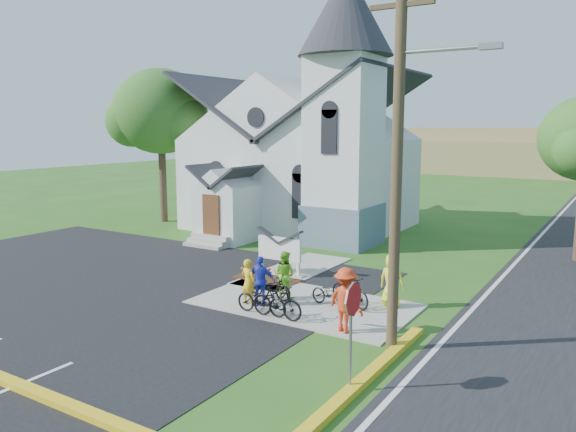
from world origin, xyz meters
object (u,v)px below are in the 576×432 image
Objects in this scene: stop_sign at (352,314)px; cyclist_1 at (285,274)px; cyclist_2 at (261,281)px; church_sign at (280,249)px; bike_0 at (262,300)px; cyclist_3 at (346,300)px; bike_4 at (331,294)px; bike_3 at (350,291)px; utility_pole at (400,141)px; bike_2 at (269,286)px; bike_1 at (277,302)px; cyclist_0 at (248,282)px; cyclist_4 at (392,280)px.

cyclist_1 is at bearing 134.58° from stop_sign.
cyclist_2 reaches higher than cyclist_1.
church_sign reaches higher than bike_0.
cyclist_3 reaches higher than bike_4.
stop_sign is 1.43× the size of bike_3.
bike_2 is (-5.09, 1.76, -4.92)m from utility_pole.
bike_1 is at bearing 126.09° from cyclist_2.
cyclist_3 reaches higher than cyclist_2.
bike_2 is at bearing 41.48° from bike_1.
cyclist_0 is (-5.30, 0.89, -4.59)m from utility_pole.
church_sign is 4.43m from bike_4.
utility_pole is 6.43× the size of bike_4.
utility_pole is 5.76× the size of bike_1.
utility_pole reaches higher than bike_0.
church_sign is 0.89× the size of stop_sign.
stop_sign is at bearing -134.19° from bike_2.
bike_4 is (2.11, 0.41, -0.02)m from bike_2.
bike_2 is 4.03m from cyclist_4.
bike_4 is at bearing -23.65° from bike_1.
stop_sign is 1.51× the size of bike_2.
cyclist_2 is at bearing 143.29° from bike_3.
cyclist_3 is at bearing -114.65° from bike_2.
bike_3 is at bearing -48.99° from cyclist_3.
stop_sign reaches higher than bike_3.
cyclist_3 reaches higher than cyclist_0.
cyclist_4 reaches higher than bike_0.
bike_1 is at bearing 20.87° from cyclist_3.
cyclist_4 is at bearing -161.24° from cyclist_1.
bike_4 is (0.85, 1.88, -0.11)m from bike_1.
cyclist_1 reaches higher than bike_2.
cyclist_3 is at bearing 165.91° from utility_pole.
stop_sign is 1.45× the size of cyclist_4.
bike_4 is at bearing -82.21° from bike_2.
cyclist_4 is (-1.41, 5.90, -0.88)m from stop_sign.
cyclist_2 reaches higher than bike_3.
cyclist_3 is (3.49, -1.37, 0.49)m from bike_2.
bike_3 is 1.01× the size of cyclist_4.
cyclist_0 reaches higher than bike_0.
cyclist_1 is 0.87× the size of cyclist_3.
bike_1 is at bearing 170.96° from bike_3.
cyclist_4 is at bearing -142.19° from cyclist_0.
bike_0 is 1.09× the size of cyclist_2.
cyclist_2 is at bearing 56.72° from bike_1.
church_sign reaches higher than bike_4.
cyclist_3 reaches higher than bike_3.
cyclist_2 is at bearing -151.69° from cyclist_0.
cyclist_1 is 0.94× the size of cyclist_4.
stop_sign is at bearing -131.02° from bike_3.
utility_pole is 6.07× the size of bike_2.
cyclist_1 is 1.16m from cyclist_2.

